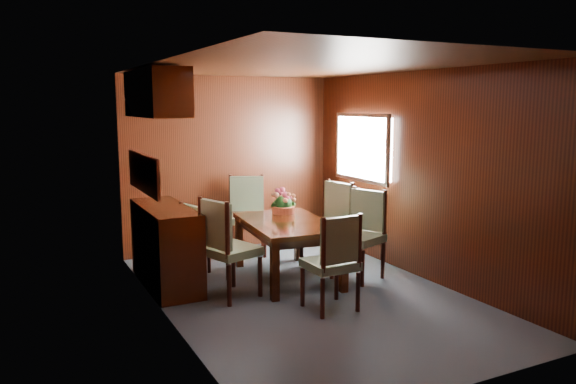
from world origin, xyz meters
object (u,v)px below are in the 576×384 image
chair_left_near (225,243)px  flower_centerpiece (283,201)px  dining_table (288,229)px  sideboard (166,246)px  chair_right_near (362,229)px  chair_head (334,257)px

chair_left_near → flower_centerpiece: 1.33m
dining_table → chair_left_near: (-0.89, -0.31, 0.01)m
sideboard → chair_right_near: chair_right_near is taller
chair_left_near → chair_head: bearing=26.0°
dining_table → flower_centerpiece: bearing=75.3°
chair_left_near → chair_right_near: 1.69m
sideboard → flower_centerpiece: flower_centerpiece is taller
sideboard → chair_head: 1.99m
sideboard → flower_centerpiece: (1.50, 0.06, 0.38)m
dining_table → flower_centerpiece: flower_centerpiece is taller
chair_left_near → chair_right_near: (1.68, -0.03, -0.01)m
sideboard → chair_left_near: size_ratio=1.31×
chair_right_near → flower_centerpiece: (-0.63, 0.80, 0.25)m
chair_right_near → chair_head: chair_right_near is taller
sideboard → dining_table: sideboard is taller
dining_table → flower_centerpiece: (0.17, 0.46, 0.24)m
chair_right_near → flower_centerpiece: 1.05m
sideboard → dining_table: size_ratio=0.91×
sideboard → chair_left_near: (0.44, -0.71, 0.14)m
chair_head → chair_left_near: bearing=133.2°
sideboard → dining_table: 1.39m
dining_table → sideboard: bearing=169.4°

